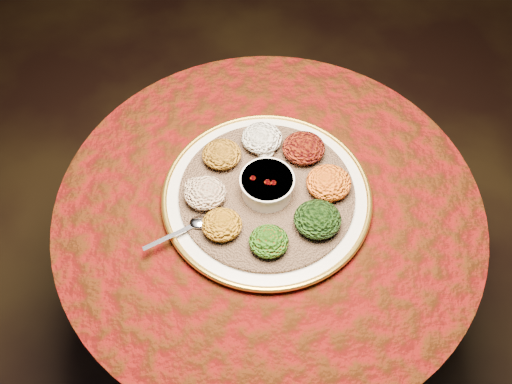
{
  "coord_description": "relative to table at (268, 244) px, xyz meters",
  "views": [
    {
      "loc": [
        -0.05,
        -0.68,
        1.81
      ],
      "look_at": [
        -0.03,
        0.02,
        0.76
      ],
      "focal_mm": 40.0,
      "sensor_mm": 36.0,
      "label": 1
    }
  ],
  "objects": [
    {
      "name": "portion_mixveg",
      "position": [
        -0.01,
        -0.12,
        0.23
      ],
      "size": [
        0.08,
        0.08,
        0.04
      ],
      "primitive_type": "ellipsoid",
      "color": "#961F09",
      "rests_on": "injera"
    },
    {
      "name": "table",
      "position": [
        0.0,
        0.0,
        0.0
      ],
      "size": [
        0.96,
        0.96,
        0.73
      ],
      "color": "black",
      "rests_on": "ground"
    },
    {
      "name": "platter",
      "position": [
        -0.0,
        0.02,
        0.19
      ],
      "size": [
        0.51,
        0.51,
        0.02
      ],
      "rotation": [
        0.0,
        0.0,
        0.13
      ],
      "color": "beige",
      "rests_on": "table"
    },
    {
      "name": "portion_shiro",
      "position": [
        -0.1,
        0.11,
        0.23
      ],
      "size": [
        0.09,
        0.09,
        0.04
      ],
      "primitive_type": "ellipsoid",
      "color": "#A16113",
      "rests_on": "injera"
    },
    {
      "name": "portion_kik",
      "position": [
        -0.1,
        -0.07,
        0.23
      ],
      "size": [
        0.09,
        0.08,
        0.04
      ],
      "primitive_type": "ellipsoid",
      "color": "#AA630F",
      "rests_on": "injera"
    },
    {
      "name": "portion_tikil",
      "position": [
        0.13,
        0.02,
        0.23
      ],
      "size": [
        0.1,
        0.09,
        0.05
      ],
      "primitive_type": "ellipsoid",
      "color": "#AD710E",
      "rests_on": "injera"
    },
    {
      "name": "stew_bowl",
      "position": [
        -0.0,
        0.02,
        0.24
      ],
      "size": [
        0.12,
        0.12,
        0.05
      ],
      "color": "silver",
      "rests_on": "injera"
    },
    {
      "name": "spoon",
      "position": [
        -0.16,
        -0.06,
        0.21
      ],
      "size": [
        0.14,
        0.08,
        0.01
      ],
      "rotation": [
        0.0,
        0.0,
        -2.65
      ],
      "color": "silver",
      "rests_on": "injera"
    },
    {
      "name": "portion_kitfo",
      "position": [
        0.08,
        0.12,
        0.23
      ],
      "size": [
        0.1,
        0.09,
        0.05
      ],
      "primitive_type": "ellipsoid",
      "color": "black",
      "rests_on": "injera"
    },
    {
      "name": "portion_ayib",
      "position": [
        -0.01,
        0.15,
        0.23
      ],
      "size": [
        0.1,
        0.09,
        0.05
      ],
      "primitive_type": "ellipsoid",
      "color": "white",
      "rests_on": "injera"
    },
    {
      "name": "portion_timatim",
      "position": [
        -0.14,
        0.0,
        0.23
      ],
      "size": [
        0.09,
        0.09,
        0.04
      ],
      "primitive_type": "ellipsoid",
      "color": "maroon",
      "rests_on": "injera"
    },
    {
      "name": "injera",
      "position": [
        -0.0,
        0.02,
        0.2
      ],
      "size": [
        0.41,
        0.41,
        0.01
      ],
      "primitive_type": "cylinder",
      "rotation": [
        0.0,
        0.0,
        -0.04
      ],
      "color": "#856042",
      "rests_on": "platter"
    },
    {
      "name": "portion_gomen",
      "position": [
        0.1,
        -0.07,
        0.23
      ],
      "size": [
        0.1,
        0.1,
        0.05
      ],
      "primitive_type": "ellipsoid",
      "color": "black",
      "rests_on": "injera"
    }
  ]
}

